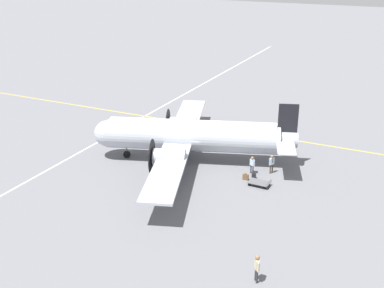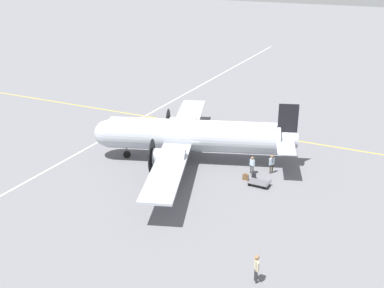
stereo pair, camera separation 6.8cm
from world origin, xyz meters
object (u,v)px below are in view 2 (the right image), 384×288
crew_foreground (256,266)px  baggage_cart (259,183)px  airliner_main (187,135)px  ramp_agent (272,162)px  suitcase_near_door (254,176)px  passenger_boarding (252,163)px  suitcase_upright_spare (246,177)px

crew_foreground → baggage_cart: crew_foreground is taller
airliner_main → ramp_agent: airliner_main is taller
suitcase_near_door → ramp_agent: bearing=57.3°
passenger_boarding → suitcase_near_door: passenger_boarding is taller
airliner_main → ramp_agent: (7.93, 0.76, -1.47)m
baggage_cart → airliner_main: bearing=-13.0°
airliner_main → crew_foreground: bearing=110.1°
passenger_boarding → ramp_agent: size_ratio=0.92×
passenger_boarding → suitcase_upright_spare: 1.63m
airliner_main → passenger_boarding: 6.59m
passenger_boarding → suitcase_near_door: 1.23m
passenger_boarding → suitcase_upright_spare: size_ratio=2.80×
passenger_boarding → crew_foreground: bearing=131.0°
suitcase_upright_spare → baggage_cart: (1.41, -0.53, 0.00)m
suitcase_near_door → crew_foreground: bearing=-70.4°
airliner_main → baggage_cart: bearing=146.1°
suitcase_upright_spare → suitcase_near_door: bearing=49.3°
airliner_main → baggage_cart: size_ratio=13.35×
airliner_main → suitcase_near_door: airliner_main is taller
crew_foreground → baggage_cart: bearing=162.6°
passenger_boarding → baggage_cart: passenger_boarding is taller
ramp_agent → suitcase_near_door: size_ratio=3.47×
crew_foreground → ramp_agent: 15.46m
ramp_agent → suitcase_upright_spare: 2.89m
suitcase_upright_spare → airliner_main: bearing=166.7°
ramp_agent → suitcase_near_door: ramp_agent is taller
passenger_boarding → suitcase_near_door: bearing=140.5°
airliner_main → suitcase_upright_spare: (6.34, -1.50, -2.28)m
passenger_boarding → suitcase_near_door: (0.48, -0.84, -0.76)m
crew_foreground → passenger_boarding: bearing=165.2°
baggage_cart → ramp_agent: bearing=-91.9°
suitcase_upright_spare → ramp_agent: bearing=55.0°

